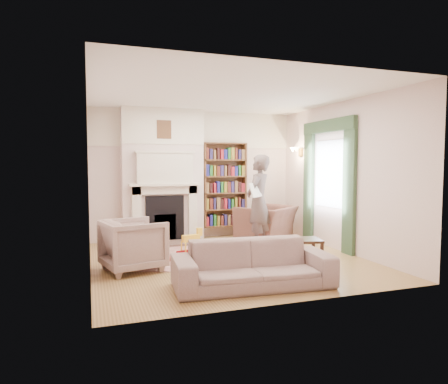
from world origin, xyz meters
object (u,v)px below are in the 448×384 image
object	(u,v)px
sofa	(253,264)
coffee_table	(298,253)
armchair_reading	(266,224)
rocking_horse	(191,241)
man_reading	(258,202)
paraffin_heater	(132,231)
armchair_left	(133,245)
bookcase	(225,185)

from	to	relation	value
sofa	coffee_table	xyz separation A→B (m)	(1.09, 0.74, -0.08)
armchair_reading	rocking_horse	size ratio (longest dim) A/B	2.22
man_reading	paraffin_heater	world-z (taller)	man_reading
armchair_left	coffee_table	size ratio (longest dim) A/B	1.25
armchair_left	man_reading	distance (m)	2.69
bookcase	coffee_table	world-z (taller)	bookcase
man_reading	coffee_table	size ratio (longest dim) A/B	2.60
coffee_table	armchair_left	bearing A→B (deg)	177.58
armchair_reading	bookcase	bearing A→B (deg)	-86.76
man_reading	coffee_table	bearing A→B (deg)	47.88
armchair_left	paraffin_heater	distance (m)	2.07
armchair_left	man_reading	world-z (taller)	man_reading
man_reading	rocking_horse	distance (m)	1.52
armchair_left	man_reading	bearing A→B (deg)	-84.27
paraffin_heater	rocking_horse	world-z (taller)	paraffin_heater
sofa	man_reading	xyz separation A→B (m)	(1.07, 2.26, 0.60)
paraffin_heater	man_reading	bearing A→B (deg)	-26.98
man_reading	paraffin_heater	bearing A→B (deg)	-69.98
armchair_reading	man_reading	world-z (taller)	man_reading
armchair_left	sofa	xyz separation A→B (m)	(1.42, -1.37, -0.09)
coffee_table	sofa	bearing A→B (deg)	-134.25
armchair_left	paraffin_heater	size ratio (longest dim) A/B	1.59
bookcase	rocking_horse	world-z (taller)	bookcase
bookcase	sofa	world-z (taller)	bookcase
armchair_reading	coffee_table	size ratio (longest dim) A/B	1.64
man_reading	rocking_horse	size ratio (longest dim) A/B	3.53
armchair_reading	armchair_left	distance (m)	3.29
armchair_reading	paraffin_heater	bearing A→B (deg)	-48.80
armchair_left	coffee_table	xyz separation A→B (m)	(2.51, -0.64, -0.17)
bookcase	sofa	distance (m)	3.85
paraffin_heater	rocking_horse	distance (m)	1.52
paraffin_heater	bookcase	bearing A→B (deg)	6.05
sofa	bookcase	bearing A→B (deg)	81.66
rocking_horse	coffee_table	bearing A→B (deg)	-61.11
man_reading	rocking_horse	xyz separation A→B (m)	(-1.35, -0.02, -0.68)
sofa	paraffin_heater	size ratio (longest dim) A/B	3.83
bookcase	sofa	bearing A→B (deg)	-103.11
sofa	man_reading	size ratio (longest dim) A/B	1.16
bookcase	rocking_horse	xyz separation A→B (m)	(-1.13, -1.41, -0.95)
sofa	rocking_horse	bearing A→B (deg)	101.98
bookcase	rocking_horse	bearing A→B (deg)	-128.80
armchair_reading	man_reading	distance (m)	0.92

